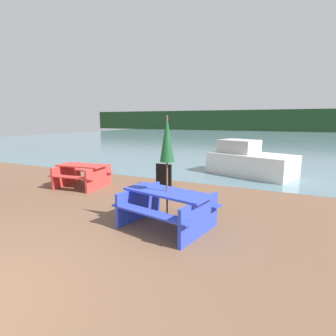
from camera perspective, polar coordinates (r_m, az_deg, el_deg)
water at (r=33.78m, az=19.28°, el=6.21°), size 60.00×50.00×0.00m
far_treeline at (r=53.64m, az=21.73°, el=9.59°), size 80.00×1.60×4.00m
picnic_table_blue at (r=5.45m, az=-0.20°, el=-8.05°), size 2.06×1.71×0.76m
picnic_table_red at (r=9.12m, az=-18.17°, el=-1.14°), size 1.69×1.53×0.74m
umbrella_darkgreen at (r=5.18m, az=-0.21°, el=6.10°), size 0.29×0.29×2.29m
boat at (r=11.09m, az=17.25°, el=1.40°), size 3.62×2.68×1.38m
signboard at (r=8.74m, az=-0.93°, el=-1.55°), size 0.55×0.08×0.75m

